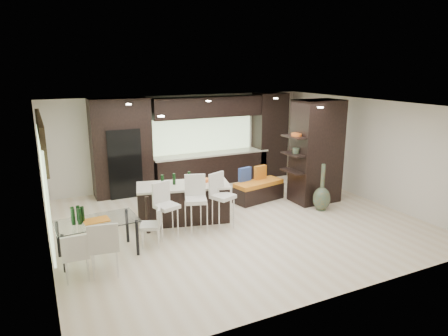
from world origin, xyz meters
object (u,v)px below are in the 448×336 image
floor_vase (322,187)px  chair_far (76,257)px  dining_table (98,238)px  bench (258,191)px  stool_mid (196,210)px  stool_left (167,216)px  stool_right (223,206)px  kitchen_island (184,203)px  chair_near (104,249)px  chair_end (151,228)px

floor_vase → chair_far: size_ratio=1.50×
dining_table → bench: bearing=14.8°
bench → stool_mid: bearing=-163.0°
stool_left → stool_right: stool_right is taller
kitchen_island → chair_near: size_ratio=2.26×
stool_mid → chair_end: size_ratio=1.36×
stool_mid → floor_vase: floor_vase is taller
floor_vase → bench: bearing=128.2°
stool_left → kitchen_island: bearing=31.6°
stool_left → chair_end: stool_left is taller
stool_mid → chair_near: bearing=-137.0°
stool_left → floor_vase: 4.01m
chair_end → stool_left: bearing=-40.2°
kitchen_island → chair_near: chair_near is taller
stool_right → chair_far: stool_right is taller
stool_right → kitchen_island: bearing=108.0°
bench → chair_near: bearing=-164.6°
floor_vase → stool_mid: bearing=178.7°
chair_far → stool_right: bearing=20.1°
stool_left → chair_near: 1.76m
kitchen_island → chair_near: 2.74m
stool_mid → stool_right: 0.65m
floor_vase → chair_end: (-4.43, -0.15, -0.22)m
stool_right → chair_far: 3.35m
stool_left → stool_mid: stool_mid is taller
dining_table → chair_end: (1.03, 0.00, 0.02)m
stool_mid → chair_near: (-2.10, -0.98, -0.04)m
bench → dining_table: dining_table is taller
chair_near → floor_vase: bearing=18.3°
bench → chair_end: 3.70m
stool_left → chair_far: size_ratio=1.20×
kitchen_island → chair_far: (-2.56, -1.72, -0.04)m
dining_table → chair_far: size_ratio=1.86×
kitchen_island → floor_vase: bearing=-0.5°
kitchen_island → chair_far: bearing=-132.4°
floor_vase → chair_near: (-5.46, -0.90, -0.13)m
kitchen_island → floor_vase: size_ratio=1.76×
stool_right → dining_table: (-2.75, -0.23, -0.14)m
dining_table → chair_far: bearing=-126.8°
kitchen_island → stool_left: 1.00m
bench → kitchen_island: bearing=-179.8°
stool_mid → dining_table: size_ratio=0.69×
stool_left → chair_end: bearing=-168.8°
floor_vase → chair_near: floor_vase is taller
floor_vase → dining_table: (-5.46, -0.15, -0.24)m
kitchen_island → dining_table: kitchen_island is taller
kitchen_island → stool_mid: 0.78m
chair_near → chair_end: chair_near is taller
floor_vase → chair_far: (-5.92, -0.86, -0.20)m
kitchen_island → chair_near: bearing=-126.3°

